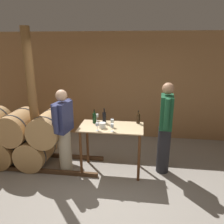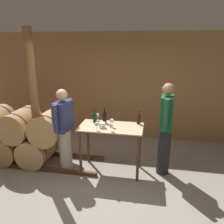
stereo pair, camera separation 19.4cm
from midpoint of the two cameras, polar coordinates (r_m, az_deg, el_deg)
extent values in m
plane|color=gray|center=(3.82, -1.04, -21.66)|extent=(14.00, 14.00, 0.00)
cube|color=#996B42|center=(5.67, 4.23, 6.62)|extent=(8.40, 0.05, 2.70)
cube|color=#4C331E|center=(5.06, -25.58, -12.32)|extent=(3.96, 0.06, 0.08)
cube|color=#4C331E|center=(5.51, -21.85, -9.38)|extent=(3.96, 0.06, 0.08)
cylinder|color=#9E7242|center=(5.17, -23.99, -8.19)|extent=(0.61, 0.78, 0.61)
cylinder|color=#38383D|center=(5.00, -25.47, -9.26)|extent=(0.63, 0.03, 0.63)
cylinder|color=#38383D|center=(5.34, -22.61, -7.19)|extent=(0.63, 0.03, 0.63)
cylinder|color=tan|center=(4.85, -17.64, -9.15)|extent=(0.61, 0.78, 0.61)
cylinder|color=#38383D|center=(4.67, -18.97, -10.36)|extent=(0.63, 0.03, 0.63)
cylinder|color=#38383D|center=(5.03, -16.41, -8.03)|extent=(0.63, 0.03, 0.63)
cylinder|color=#38383D|center=(5.34, -26.14, -1.67)|extent=(0.63, 0.03, 0.63)
cylinder|color=#AD7F4C|center=(4.81, -21.58, -3.09)|extent=(0.61, 0.78, 0.61)
cylinder|color=#38383D|center=(4.63, -23.07, -4.06)|extent=(0.63, 0.03, 0.63)
cylinder|color=#38383D|center=(4.99, -20.20, -2.18)|extent=(0.63, 0.03, 0.63)
cylinder|color=tan|center=(4.51, -14.63, -3.73)|extent=(0.61, 0.78, 0.61)
cylinder|color=#38383D|center=(4.31, -15.92, -4.81)|extent=(0.63, 0.03, 0.63)
cylinder|color=#38383D|center=(4.71, -13.46, -2.74)|extent=(0.63, 0.03, 0.63)
cube|color=#D1B284|center=(4.07, 1.11, -3.92)|extent=(1.19, 0.63, 0.02)
cylinder|color=#593319|center=(4.15, -6.92, -10.72)|extent=(0.05, 0.05, 0.92)
cylinder|color=#593319|center=(3.99, 8.19, -12.00)|extent=(0.05, 0.05, 0.92)
cylinder|color=#593319|center=(4.59, -5.03, -7.78)|extent=(0.05, 0.05, 0.92)
cylinder|color=#593319|center=(4.44, 8.50, -8.79)|extent=(0.05, 0.05, 0.92)
cylinder|color=brown|center=(4.38, -18.39, 2.56)|extent=(0.16, 0.16, 2.70)
cylinder|color=black|center=(4.23, -3.22, -1.57)|extent=(0.07, 0.07, 0.19)
cylinder|color=black|center=(4.18, -3.25, 0.18)|extent=(0.02, 0.02, 0.08)
cylinder|color=black|center=(4.18, -3.26, 0.55)|extent=(0.03, 0.03, 0.02)
cylinder|color=black|center=(4.22, -0.64, -1.45)|extent=(0.07, 0.07, 0.21)
cylinder|color=black|center=(4.17, -0.65, 0.47)|extent=(0.02, 0.02, 0.09)
cylinder|color=black|center=(4.17, -0.65, 0.91)|extent=(0.03, 0.03, 0.02)
cylinder|color=black|center=(4.21, 8.26, -1.85)|extent=(0.07, 0.07, 0.19)
cylinder|color=black|center=(4.17, 8.34, -0.17)|extent=(0.02, 0.02, 0.07)
cylinder|color=black|center=(4.16, 8.35, 0.16)|extent=(0.03, 0.03, 0.02)
cylinder|color=silver|center=(4.36, -2.55, -2.25)|extent=(0.06, 0.06, 0.00)
cylinder|color=silver|center=(4.35, -2.55, -1.74)|extent=(0.01, 0.01, 0.08)
cylinder|color=silver|center=(4.33, -2.57, -0.87)|extent=(0.07, 0.07, 0.06)
cylinder|color=silver|center=(3.89, -2.61, -4.77)|extent=(0.06, 0.06, 0.00)
cylinder|color=silver|center=(3.87, -2.62, -4.15)|extent=(0.01, 0.01, 0.09)
cylinder|color=silver|center=(3.85, -2.63, -3.18)|extent=(0.06, 0.06, 0.06)
cylinder|color=silver|center=(4.03, 1.34, -3.92)|extent=(0.06, 0.06, 0.00)
cylinder|color=silver|center=(4.02, 1.35, -3.31)|extent=(0.01, 0.01, 0.09)
cylinder|color=silver|center=(3.99, 1.35, -2.32)|extent=(0.06, 0.06, 0.06)
cylinder|color=silver|center=(3.84, 1.24, -5.03)|extent=(0.06, 0.06, 0.00)
cylinder|color=silver|center=(3.83, 1.24, -4.52)|extent=(0.01, 0.01, 0.07)
cylinder|color=silver|center=(3.80, 1.25, -3.56)|extent=(0.06, 0.06, 0.07)
cylinder|color=white|center=(3.98, -1.21, -3.46)|extent=(0.12, 0.12, 0.10)
cylinder|color=#B7AD93|center=(4.40, -10.78, -9.76)|extent=(0.24, 0.24, 0.84)
cube|color=navy|center=(4.13, -11.32, -1.08)|extent=(0.29, 0.43, 0.56)
sphere|color=tan|center=(4.03, -11.66, 4.40)|extent=(0.21, 0.21, 0.21)
cylinder|color=navy|center=(3.93, -13.24, -1.77)|extent=(0.09, 0.09, 0.50)
cylinder|color=navy|center=(4.33, -9.62, 0.25)|extent=(0.09, 0.09, 0.50)
cylinder|color=#232328|center=(4.34, 14.61, -9.86)|extent=(0.24, 0.24, 0.92)
cube|color=#194C2D|center=(4.05, 15.43, -0.17)|extent=(0.25, 0.42, 0.61)
sphere|color=#9E7051|center=(3.95, 15.92, 5.78)|extent=(0.21, 0.21, 0.21)
cylinder|color=#194C2D|center=(4.28, 15.50, 1.19)|extent=(0.09, 0.09, 0.55)
cylinder|color=#194C2D|center=(3.80, 15.41, -0.83)|extent=(0.09, 0.09, 0.55)
camera|label=1|loc=(0.10, -88.64, 0.43)|focal=35.00mm
camera|label=2|loc=(0.10, 91.36, -0.43)|focal=35.00mm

